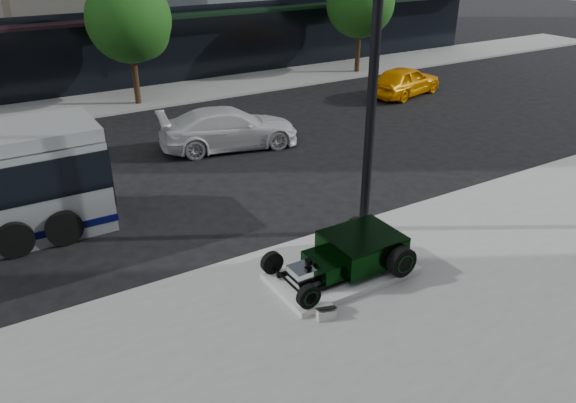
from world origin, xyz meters
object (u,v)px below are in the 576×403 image
white_sedan (229,128)px  yellow_taxi (405,81)px  hot_rod (354,251)px  lamppost (372,92)px

white_sedan → yellow_taxi: white_sedan is taller
hot_rod → white_sedan: (1.40, 9.63, 0.06)m
yellow_taxi → hot_rod: bearing=120.6°
hot_rod → lamppost: size_ratio=0.39×
hot_rod → lamppost: (1.55, 1.59, 3.24)m
white_sedan → yellow_taxi: size_ratio=1.21×
lamppost → white_sedan: size_ratio=1.58×
white_sedan → yellow_taxi: bearing=-66.0°
hot_rod → white_sedan: 9.73m
lamppost → yellow_taxi: bearing=44.0°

